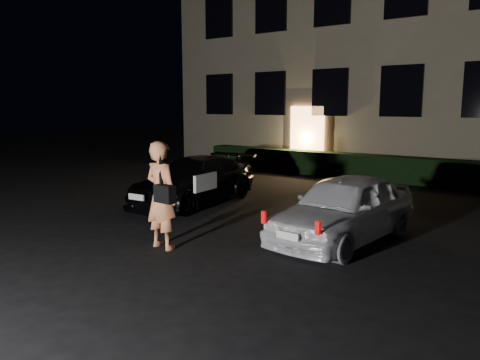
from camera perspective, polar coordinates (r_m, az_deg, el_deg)
The scene contains 6 objects.
ground at distance 7.56m, azimuth -8.80°, elevation -10.47°, with size 80.00×80.00×0.00m, color black.
building at distance 20.91m, azimuth 23.04°, elevation 17.94°, with size 20.00×8.11×12.00m.
hedge at distance 16.44m, azimuth 18.13°, elevation 1.28°, with size 15.00×0.70×0.85m, color black.
sedan at distance 12.17m, azimuth -5.61°, elevation -0.07°, with size 2.07×4.28×1.19m.
hatch at distance 8.95m, azimuth 12.57°, elevation -3.35°, with size 1.78×3.79×1.25m.
man at distance 8.33m, azimuth -9.53°, elevation -1.82°, with size 0.79×0.50×1.92m.
Camera 1 is at (5.11, -4.98, 2.51)m, focal length 35.00 mm.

